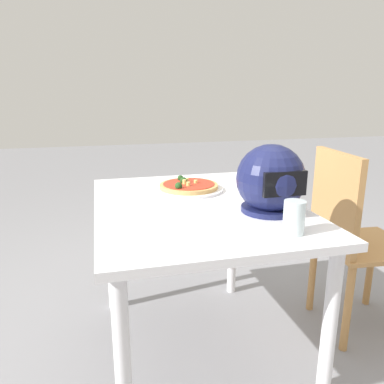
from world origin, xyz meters
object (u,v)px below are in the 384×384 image
dining_table (196,224)px  pizza (188,185)px  drinking_glass (294,217)px  chair_side (350,233)px  motorcycle_helmet (271,180)px

dining_table → pizza: pizza is taller
dining_table → drinking_glass: (-0.22, 0.40, 0.14)m
pizza → chair_side: bearing=165.3°
drinking_glass → dining_table: bearing=-61.3°
chair_side → motorcycle_helmet: bearing=19.4°
pizza → chair_side: (-0.75, 0.20, -0.23)m
drinking_glass → chair_side: size_ratio=0.12×
dining_table → drinking_glass: size_ratio=9.69×
dining_table → drinking_glass: bearing=118.7°
motorcycle_helmet → chair_side: bearing=-160.6°
drinking_glass → chair_side: chair_side is taller
motorcycle_helmet → chair_side: 0.64m
dining_table → chair_side: (-0.77, -0.01, -0.12)m
motorcycle_helmet → drinking_glass: motorcycle_helmet is taller
motorcycle_helmet → chair_side: size_ratio=0.29×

